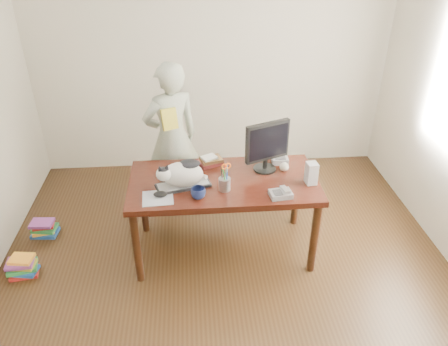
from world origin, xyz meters
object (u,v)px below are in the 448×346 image
monitor (267,144)px  speaker (311,173)px  person (172,138)px  phone (281,193)px  book_stack (210,161)px  book_pile_a (23,267)px  pen_cup (225,183)px  coffee_mug (198,193)px  cat (181,174)px  desk (223,190)px  keyboard (183,185)px  baseball (284,167)px  book_pile_b (44,228)px  mouse (160,194)px  calculator (279,158)px

monitor → speaker: monitor is taller
speaker → person: 1.49m
phone → book_stack: 0.78m
phone → book_pile_a: 2.30m
pen_cup → coffee_mug: bearing=-154.3°
pen_cup → cat: bearing=168.5°
desk → person: person is taller
monitor → book_pile_a: (-2.13, -0.33, -0.92)m
book_pile_a → book_stack: bearing=16.4°
keyboard → book_pile_a: keyboard is taller
monitor → book_stack: bearing=140.1°
keyboard → phone: bearing=-29.7°
baseball → keyboard: bearing=-168.2°
coffee_mug → phone: bearing=-2.5°
speaker → desk: bearing=158.8°
cat → person: (-0.10, 0.88, -0.11)m
person → book_pile_b: 1.52m
pen_cup → mouse: size_ratio=2.15×
baseball → book_pile_a: bearing=-172.2°
coffee_mug → book_pile_a: bearing=178.0°
pen_cup → phone: 0.46m
speaker → baseball: size_ratio=2.38×
phone → mouse: bearing=168.3°
person → coffee_mug: bearing=79.6°
mouse → book_pile_b: size_ratio=0.44×
pen_cup → book_stack: 0.45m
monitor → person: 1.10m
phone → person: person is taller
cat → book_pile_a: (-1.40, -0.12, -0.79)m
desk → keyboard: (-0.34, -0.15, 0.16)m
keyboard → book_pile_a: size_ratio=1.76×
baseball → book_stack: size_ratio=0.32×
keyboard → coffee_mug: (0.12, -0.18, 0.03)m
book_pile_a → keyboard: bearing=5.2°
coffee_mug → mouse: bearing=172.0°
phone → speaker: (0.28, 0.18, 0.07)m
keyboard → baseball: size_ratio=5.92×
book_stack → desk: bearing=-86.8°
keyboard → monitor: size_ratio=1.04×
speaker → book_pile_b: speaker is taller
book_pile_a → book_pile_b: (0.03, 0.55, -0.02)m
book_pile_b → coffee_mug: bearing=-21.9°
baseball → book_pile_a: baseball is taller
mouse → phone: bearing=-8.2°
desk → book_pile_b: bearing=171.0°
calculator → speaker: bearing=-62.1°
phone → calculator: 0.59m
keyboard → phone: (0.78, -0.21, 0.01)m
monitor → speaker: (0.34, -0.24, -0.16)m
mouse → baseball: baseball is taller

